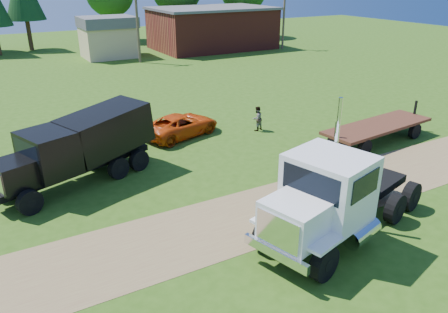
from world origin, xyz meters
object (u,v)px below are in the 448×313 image
orange_pickup (181,125)px  flatbed_trailer (377,128)px  spectator_a (308,163)px  white_semi_tractor (329,199)px  black_dump_truck (81,145)px

orange_pickup → flatbed_trailer: bearing=-141.9°
flatbed_trailer → orange_pickup: bearing=139.9°
flatbed_trailer → spectator_a: spectator_a is taller
white_semi_tractor → black_dump_truck: size_ratio=1.11×
white_semi_tractor → spectator_a: bearing=43.0°
orange_pickup → flatbed_trailer: flatbed_trailer is taller
flatbed_trailer → spectator_a: size_ratio=3.94×
white_semi_tractor → spectator_a: 5.11m
orange_pickup → flatbed_trailer: size_ratio=0.65×
black_dump_truck → spectator_a: (9.28, -5.46, -0.89)m
white_semi_tractor → orange_pickup: white_semi_tractor is taller
flatbed_trailer → spectator_a: (-7.19, -2.30, 0.15)m
spectator_a → orange_pickup: bearing=75.6°
black_dump_truck → orange_pickup: size_ratio=1.58×
orange_pickup → flatbed_trailer: 11.85m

